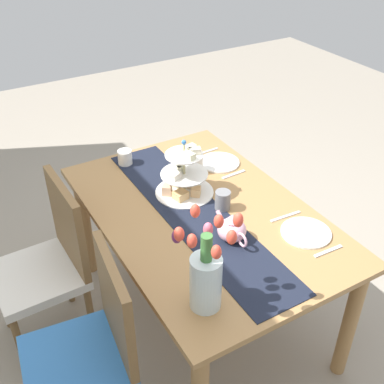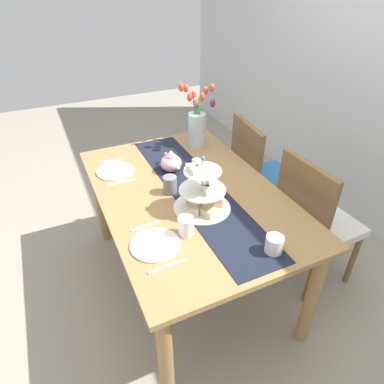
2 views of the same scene
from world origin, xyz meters
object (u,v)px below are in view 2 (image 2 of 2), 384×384
at_px(tulip_vase, 197,123).
at_px(dinner_plate_right, 155,245).
at_px(chair_left, 258,173).
at_px(dinner_plate_left, 115,171).
at_px(chair_right, 313,218).
at_px(tiered_cake_stand, 203,195).
at_px(mug_white_text, 186,226).
at_px(mug_grey, 170,184).
at_px(cream_jug, 274,245).
at_px(teapot, 171,162).
at_px(knife_left, 121,183).
at_px(fork_right, 145,226).
at_px(fork_left, 110,161).
at_px(knife_right, 167,266).
at_px(dining_table, 188,206).

height_order(tulip_vase, dinner_plate_right, tulip_vase).
xyz_separation_m(chair_left, dinner_plate_left, (-0.08, -1.03, 0.23)).
relative_size(chair_left, chair_right, 1.00).
xyz_separation_m(chair_right, tiered_cake_stand, (-0.11, -0.71, 0.31)).
bearing_deg(tiered_cake_stand, mug_white_text, -47.39).
height_order(tiered_cake_stand, mug_grey, tiered_cake_stand).
distance_m(tiered_cake_stand, mug_grey, 0.24).
bearing_deg(chair_right, cream_jug, -60.81).
distance_m(chair_left, mug_grey, 0.89).
bearing_deg(tulip_vase, dinner_plate_left, -77.84).
relative_size(teapot, dinner_plate_left, 1.04).
bearing_deg(tulip_vase, mug_grey, -39.21).
bearing_deg(knife_left, mug_grey, 47.14).
bearing_deg(tiered_cake_stand, fork_right, -87.05).
bearing_deg(mug_grey, tiered_cake_stand, 24.03).
xyz_separation_m(fork_left, knife_left, (0.29, 0.00, 0.00)).
height_order(cream_jug, knife_right, cream_jug).
bearing_deg(tulip_vase, fork_left, -91.00).
bearing_deg(knife_right, tulip_vase, 148.33).
bearing_deg(tiered_cake_stand, fork_left, -155.80).
distance_m(dining_table, fork_left, 0.63).
xyz_separation_m(dinner_plate_right, mug_grey, (-0.38, 0.22, 0.05)).
xyz_separation_m(tulip_vase, fork_left, (-0.01, -0.62, -0.16)).
bearing_deg(knife_left, dinner_plate_left, 180.00).
xyz_separation_m(teapot, knife_left, (0.01, -0.32, -0.06)).
distance_m(chair_left, teapot, 0.76).
distance_m(fork_left, fork_right, 0.73).
relative_size(tulip_vase, mug_grey, 4.55).
relative_size(dining_table, chair_left, 1.61).
bearing_deg(dinner_plate_right, teapot, 151.81).
relative_size(tulip_vase, knife_left, 2.54).
distance_m(teapot, cream_jug, 0.87).
distance_m(tulip_vase, mug_grey, 0.64).
height_order(knife_left, mug_white_text, mug_white_text).
height_order(teapot, knife_right, teapot).
distance_m(chair_right, mug_white_text, 0.91).
bearing_deg(cream_jug, knife_left, -151.23).
bearing_deg(chair_right, teapot, -127.34).
xyz_separation_m(cream_jug, fork_left, (-1.13, -0.46, -0.04)).
distance_m(knife_right, mug_white_text, 0.23).
height_order(mug_grey, mug_white_text, mug_grey).
relative_size(tiered_cake_stand, fork_right, 2.03).
bearing_deg(dining_table, tiered_cake_stand, 0.56).
relative_size(cream_jug, dinner_plate_left, 0.37).
height_order(chair_right, fork_left, chair_right).
bearing_deg(dinner_plate_left, teapot, 67.05).
distance_m(dining_table, tiered_cake_stand, 0.27).
height_order(dining_table, chair_left, chair_left).
distance_m(chair_right, teapot, 0.93).
bearing_deg(tulip_vase, knife_left, -65.86).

